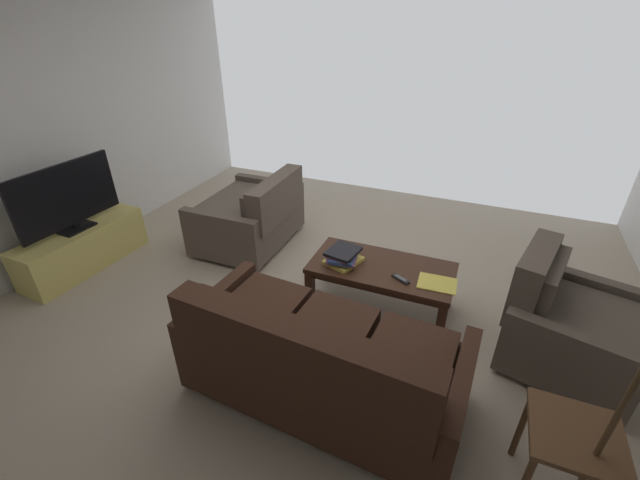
{
  "coord_description": "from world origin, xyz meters",
  "views": [
    {
      "loc": [
        -1.11,
        2.66,
        2.34
      ],
      "look_at": [
        -0.06,
        0.12,
        0.78
      ],
      "focal_mm": 22.81,
      "sensor_mm": 36.0,
      "label": 1
    }
  ],
  "objects_px": {
    "sofa_main": "(319,361)",
    "tv_remote": "(401,279)",
    "loveseat_near": "(252,215)",
    "flat_tv": "(66,197)",
    "tv_stand": "(83,248)",
    "coffee_table": "(381,273)",
    "loose_magazine": "(437,283)",
    "end_table": "(571,446)",
    "book_stack": "(343,256)",
    "armchair_side": "(566,323)"
  },
  "relations": [
    {
      "from": "sofa_main",
      "to": "tv_remote",
      "type": "relative_size",
      "value": 11.54
    },
    {
      "from": "sofa_main",
      "to": "loveseat_near",
      "type": "distance_m",
      "value": 2.29
    },
    {
      "from": "sofa_main",
      "to": "flat_tv",
      "type": "relative_size",
      "value": 1.79
    },
    {
      "from": "tv_stand",
      "to": "tv_remote",
      "type": "height_order",
      "value": "tv_remote"
    },
    {
      "from": "sofa_main",
      "to": "flat_tv",
      "type": "distance_m",
      "value": 2.97
    },
    {
      "from": "coffee_table",
      "to": "tv_stand",
      "type": "xyz_separation_m",
      "value": [
        2.99,
        0.49,
        -0.16
      ]
    },
    {
      "from": "flat_tv",
      "to": "tv_remote",
      "type": "relative_size",
      "value": 6.46
    },
    {
      "from": "tv_stand",
      "to": "sofa_main",
      "type": "bearing_deg",
      "value": 167.58
    },
    {
      "from": "loose_magazine",
      "to": "flat_tv",
      "type": "bearing_deg",
      "value": 94.02
    },
    {
      "from": "end_table",
      "to": "tv_stand",
      "type": "relative_size",
      "value": 0.43
    },
    {
      "from": "tv_stand",
      "to": "tv_remote",
      "type": "bearing_deg",
      "value": -173.72
    },
    {
      "from": "tv_remote",
      "to": "loose_magazine",
      "type": "distance_m",
      "value": 0.29
    },
    {
      "from": "coffee_table",
      "to": "tv_remote",
      "type": "bearing_deg",
      "value": 143.32
    },
    {
      "from": "end_table",
      "to": "book_stack",
      "type": "bearing_deg",
      "value": -35.35
    },
    {
      "from": "sofa_main",
      "to": "tv_remote",
      "type": "height_order",
      "value": "sofa_main"
    },
    {
      "from": "sofa_main",
      "to": "book_stack",
      "type": "height_order",
      "value": "sofa_main"
    },
    {
      "from": "tv_stand",
      "to": "book_stack",
      "type": "height_order",
      "value": "book_stack"
    },
    {
      "from": "loveseat_near",
      "to": "book_stack",
      "type": "bearing_deg",
      "value": 153.07
    },
    {
      "from": "coffee_table",
      "to": "loveseat_near",
      "type": "bearing_deg",
      "value": -19.81
    },
    {
      "from": "end_table",
      "to": "book_stack",
      "type": "relative_size",
      "value": 1.53
    },
    {
      "from": "coffee_table",
      "to": "book_stack",
      "type": "distance_m",
      "value": 0.36
    },
    {
      "from": "sofa_main",
      "to": "loveseat_near",
      "type": "xyz_separation_m",
      "value": [
        1.52,
        -1.71,
        -0.02
      ]
    },
    {
      "from": "tv_stand",
      "to": "book_stack",
      "type": "xyz_separation_m",
      "value": [
        -2.66,
        -0.42,
        0.29
      ]
    },
    {
      "from": "loveseat_near",
      "to": "book_stack",
      "type": "distance_m",
      "value": 1.47
    },
    {
      "from": "coffee_table",
      "to": "armchair_side",
      "type": "height_order",
      "value": "armchair_side"
    },
    {
      "from": "sofa_main",
      "to": "book_stack",
      "type": "xyz_separation_m",
      "value": [
        0.21,
        -1.05,
        0.14
      ]
    },
    {
      "from": "book_stack",
      "to": "end_table",
      "type": "bearing_deg",
      "value": 144.65
    },
    {
      "from": "loveseat_near",
      "to": "book_stack",
      "type": "relative_size",
      "value": 3.25
    },
    {
      "from": "coffee_table",
      "to": "book_stack",
      "type": "xyz_separation_m",
      "value": [
        0.33,
        0.08,
        0.13
      ]
    },
    {
      "from": "armchair_side",
      "to": "tv_remote",
      "type": "height_order",
      "value": "armchair_side"
    },
    {
      "from": "sofa_main",
      "to": "tv_stand",
      "type": "bearing_deg",
      "value": -12.42
    },
    {
      "from": "coffee_table",
      "to": "loose_magazine",
      "type": "bearing_deg",
      "value": 170.22
    },
    {
      "from": "loveseat_near",
      "to": "end_table",
      "type": "height_order",
      "value": "loveseat_near"
    },
    {
      "from": "loveseat_near",
      "to": "tv_stand",
      "type": "xyz_separation_m",
      "value": [
        1.36,
        1.08,
        -0.13
      ]
    },
    {
      "from": "loveseat_near",
      "to": "tv_stand",
      "type": "bearing_deg",
      "value": 38.35
    },
    {
      "from": "coffee_table",
      "to": "flat_tv",
      "type": "xyz_separation_m",
      "value": [
        2.99,
        0.49,
        0.4
      ]
    },
    {
      "from": "coffee_table",
      "to": "loose_magazine",
      "type": "distance_m",
      "value": 0.48
    },
    {
      "from": "tv_stand",
      "to": "armchair_side",
      "type": "xyz_separation_m",
      "value": [
        -4.39,
        -0.41,
        0.14
      ]
    },
    {
      "from": "tv_stand",
      "to": "flat_tv",
      "type": "height_order",
      "value": "flat_tv"
    },
    {
      "from": "loveseat_near",
      "to": "flat_tv",
      "type": "relative_size",
      "value": 1.11
    },
    {
      "from": "sofa_main",
      "to": "armchair_side",
      "type": "xyz_separation_m",
      "value": [
        -1.51,
        -1.04,
        -0.02
      ]
    },
    {
      "from": "flat_tv",
      "to": "tv_remote",
      "type": "xyz_separation_m",
      "value": [
        -3.18,
        -0.35,
        -0.33
      ]
    },
    {
      "from": "coffee_table",
      "to": "end_table",
      "type": "height_order",
      "value": "end_table"
    },
    {
      "from": "loveseat_near",
      "to": "end_table",
      "type": "relative_size",
      "value": 2.12
    },
    {
      "from": "coffee_table",
      "to": "tv_remote",
      "type": "distance_m",
      "value": 0.25
    },
    {
      "from": "sofa_main",
      "to": "loveseat_near",
      "type": "height_order",
      "value": "sofa_main"
    },
    {
      "from": "loveseat_near",
      "to": "coffee_table",
      "type": "height_order",
      "value": "loveseat_near"
    },
    {
      "from": "end_table",
      "to": "tv_remote",
      "type": "height_order",
      "value": "end_table"
    },
    {
      "from": "flat_tv",
      "to": "loveseat_near",
      "type": "bearing_deg",
      "value": -141.69
    },
    {
      "from": "armchair_side",
      "to": "loose_magazine",
      "type": "relative_size",
      "value": 3.55
    }
  ]
}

